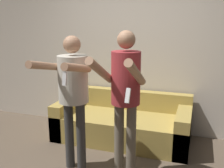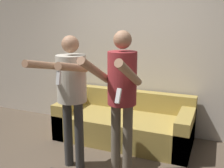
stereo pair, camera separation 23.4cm
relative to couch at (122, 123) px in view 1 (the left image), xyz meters
The scene contains 4 objects.
wall_back 1.20m from the couch, 87.91° to the left, with size 6.40×0.06×2.70m.
couch is the anchor object (origin of this frame).
person_standing_left 1.31m from the couch, 107.50° to the right, with size 0.47×0.74×1.62m.
person_standing_right 1.33m from the couch, 72.57° to the right, with size 0.44×0.77×1.69m.
Camera 1 is at (1.03, -2.41, 1.77)m, focal length 42.00 mm.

